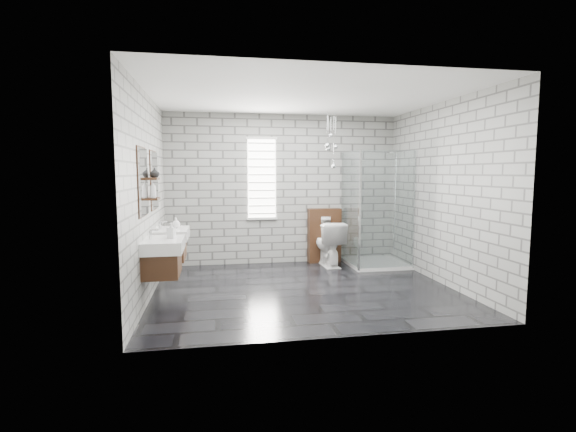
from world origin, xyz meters
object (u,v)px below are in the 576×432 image
object	(u,v)px
shower_enclosure	(373,238)
cistern_panel	(324,235)
toilet	(329,243)
vanity_right	(169,235)
vanity_left	(160,247)

from	to	relation	value
shower_enclosure	cistern_panel	bearing A→B (deg)	145.50
cistern_panel	toilet	size ratio (longest dim) A/B	1.25
vanity_right	cistern_panel	size ratio (longest dim) A/B	1.57
toilet	shower_enclosure	bearing A→B (deg)	161.51
vanity_right	shower_enclosure	distance (m)	3.49
cistern_panel	shower_enclosure	xyz separation A→B (m)	(0.75, -0.52, 0.00)
vanity_left	toilet	distance (m)	3.27
vanity_left	cistern_panel	distance (m)	3.45
vanity_left	toilet	xyz separation A→B (m)	(2.66, 1.88, -0.36)
vanity_right	toilet	distance (m)	2.84
vanity_right	toilet	size ratio (longest dim) A/B	1.97
toilet	vanity_right	bearing A→B (deg)	16.77
cistern_panel	toilet	xyz separation A→B (m)	(0.00, -0.30, -0.10)
toilet	cistern_panel	bearing A→B (deg)	-92.55
vanity_left	toilet	world-z (taller)	vanity_left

